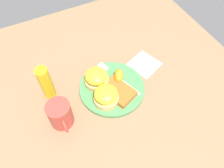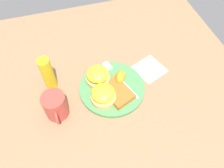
% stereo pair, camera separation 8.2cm
% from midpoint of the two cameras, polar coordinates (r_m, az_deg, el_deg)
% --- Properties ---
extents(ground_plane, '(1.10, 1.10, 0.00)m').
position_cam_midpoint_polar(ground_plane, '(0.85, -2.76, -1.52)').
color(ground_plane, '#846647').
extents(plate, '(0.25, 0.25, 0.01)m').
position_cam_midpoint_polar(plate, '(0.84, -2.78, -1.25)').
color(plate, '#47844C').
rests_on(plate, ground_plane).
extents(sandwich_benedict_left, '(0.09, 0.09, 0.06)m').
position_cam_midpoint_polar(sandwich_benedict_left, '(0.83, -6.93, 1.43)').
color(sandwich_benedict_left, tan).
rests_on(sandwich_benedict_left, plate).
extents(sandwich_benedict_right, '(0.09, 0.09, 0.06)m').
position_cam_midpoint_polar(sandwich_benedict_right, '(0.78, -4.58, -3.30)').
color(sandwich_benedict_right, tan).
rests_on(sandwich_benedict_right, plate).
extents(hashbrown_patty, '(0.14, 0.12, 0.02)m').
position_cam_midpoint_polar(hashbrown_patty, '(0.81, -1.25, -2.10)').
color(hashbrown_patty, '#B55A21').
rests_on(hashbrown_patty, plate).
extents(orange_wedge, '(0.07, 0.06, 0.04)m').
position_cam_midpoint_polar(orange_wedge, '(0.84, -1.03, 1.96)').
color(orange_wedge, orange).
rests_on(orange_wedge, plate).
extents(fork, '(0.21, 0.09, 0.00)m').
position_cam_midpoint_polar(fork, '(0.86, -1.72, 1.82)').
color(fork, silver).
rests_on(fork, plate).
extents(cup, '(0.11, 0.08, 0.10)m').
position_cam_midpoint_polar(cup, '(0.76, -16.38, -7.85)').
color(cup, '#B23D33').
rests_on(cup, ground_plane).
extents(napkin, '(0.14, 0.14, 0.00)m').
position_cam_midpoint_polar(napkin, '(0.92, 5.93, 5.03)').
color(napkin, white).
rests_on(napkin, ground_plane).
extents(condiment_bottle, '(0.04, 0.04, 0.15)m').
position_cam_midpoint_polar(condiment_bottle, '(0.82, -19.62, 0.01)').
color(condiment_bottle, gold).
rests_on(condiment_bottle, ground_plane).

